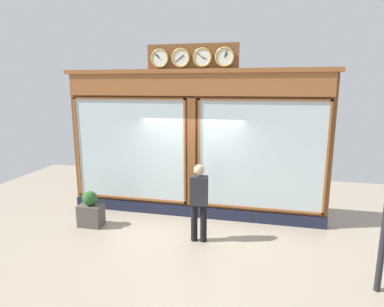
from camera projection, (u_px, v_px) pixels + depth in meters
name	position (u px, v px, depth m)	size (l,w,h in m)	color
ground_plane	(156.00, 278.00, 5.67)	(14.00, 14.00, 0.00)	gray
shop_facade	(193.00, 144.00, 8.09)	(6.60, 0.42, 4.23)	brown
pedestrian	(199.00, 200.00, 6.85)	(0.37, 0.24, 1.69)	black
planter_box	(91.00, 215.00, 7.74)	(0.56, 0.36, 0.52)	#4C4742
planter_shrub	(90.00, 198.00, 7.66)	(0.34, 0.34, 0.34)	#285623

